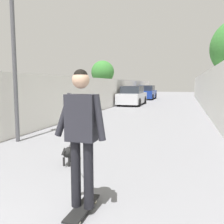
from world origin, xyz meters
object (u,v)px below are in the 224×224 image
Objects in this scene: person_skateboarder at (81,128)px; car_far at (147,93)px; tree_left_near at (103,73)px; skateboard at (83,208)px; car_near at (132,96)px; lamp_post at (13,29)px; dog at (70,151)px.

car_far is at bearing 6.69° from person_skateboarder.
person_skateboarder is at bearing -173.31° from car_far.
skateboard is (-16.46, -5.36, -2.56)m from tree_left_near.
skateboard is 0.18× the size of car_near.
person_skateboarder is 0.41× the size of car_far.
lamp_post reaches higher than car_near.
tree_left_near is at bearing 8.04° from lamp_post.
car_far reaches higher than dog.
car_far is at bearing -1.61° from lamp_post.
dog is at bearing -173.03° from car_near.
person_skateboarder is (-3.18, -3.48, -2.10)m from lamp_post.
car_near is (0.23, -2.48, -1.91)m from tree_left_near.
lamp_post is 1.11× the size of car_far.
person_skateboarder is at bearing -132.38° from lamp_post.
dog is 0.48× the size of car_near.
lamp_post is at bearing 59.72° from dog.
car_far reaches higher than skateboard.
tree_left_near is 2.01× the size of person_skateboarder.
lamp_post is 13.76m from car_near.
dog is at bearing -175.42° from car_far.
tree_left_near is at bearing 95.27° from car_near.
car_far is at bearing 6.69° from skateboard.
lamp_post is 5.16m from person_skateboarder.
dog is 0.48× the size of car_far.
lamp_post is at bearing -171.96° from tree_left_near.
car_near is (14.93, 1.82, 0.44)m from dog.
dog is at bearing -163.69° from tree_left_near.
skateboard is 1.08m from person_skateboarder.
skateboard is 0.44× the size of person_skateboarder.
tree_left_near is 13.43m from lamp_post.
car_far is at bearing -17.03° from tree_left_near.
tree_left_near reaches higher than car_far.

